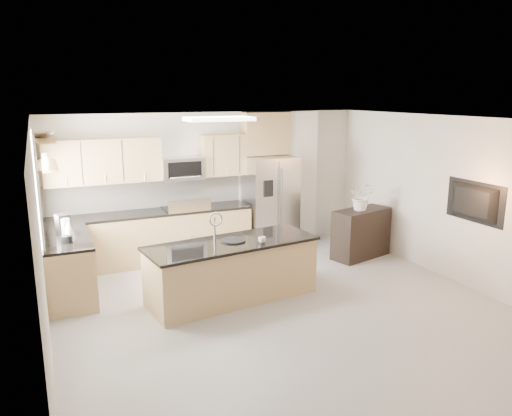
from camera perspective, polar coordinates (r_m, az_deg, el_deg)
name	(u,v)px	position (r m, az deg, el deg)	size (l,w,h in m)	color
floor	(290,315)	(6.93, 3.87, -12.09)	(6.50, 6.50, 0.00)	#A6A39E
ceiling	(293,121)	(6.29, 4.23, 9.90)	(6.00, 6.50, 0.02)	white
wall_back	(211,182)	(9.42, -5.20, 2.94)	(6.00, 0.02, 2.60)	silver
wall_front	(502,327)	(4.08, 26.31, -12.07)	(6.00, 0.02, 2.60)	silver
wall_left	(41,251)	(5.79, -23.38, -4.52)	(0.02, 6.50, 2.60)	silver
wall_right	(464,202)	(8.29, 22.72, 0.60)	(0.02, 6.50, 2.60)	silver
back_counter	(152,236)	(9.00, -11.85, -3.19)	(3.55, 0.66, 1.44)	tan
left_counter	(68,267)	(7.81, -20.65, -6.36)	(0.66, 1.50, 0.92)	tan
range	(186,233)	(9.13, -8.00, -2.80)	(0.76, 0.64, 1.14)	black
upper_cabinets	(141,159)	(8.86, -12.96, 5.46)	(3.50, 0.33, 0.75)	tan
microwave	(182,168)	(9.00, -8.45, 4.51)	(0.76, 0.40, 0.40)	silver
refrigerator	(270,203)	(9.55, 1.61, 0.61)	(0.92, 0.78, 1.78)	silver
partition_column	(300,177)	(10.01, 5.02, 3.53)	(0.60, 0.30, 2.60)	silver
window	(38,189)	(7.51, -23.67, 2.04)	(0.04, 1.15, 1.65)	white
shelf_lower	(46,166)	(7.56, -22.92, 4.48)	(0.30, 1.20, 0.04)	olive
shelf_upper	(43,139)	(7.53, -23.17, 7.27)	(0.30, 1.20, 0.04)	olive
ceiling_fixture	(219,119)	(7.60, -4.24, 10.12)	(1.00, 0.50, 0.06)	white
island	(232,270)	(7.29, -2.74, -7.11)	(2.58, 1.20, 1.28)	tan
credenza	(361,233)	(9.29, 11.91, -2.85)	(1.12, 0.47, 0.89)	black
cup	(262,240)	(7.09, 0.70, -3.65)	(0.11, 0.11, 0.09)	silver
platter	(233,240)	(7.19, -2.64, -3.72)	(0.36, 0.36, 0.02)	black
blender	(66,232)	(7.33, -20.88, -2.63)	(0.15, 0.15, 0.34)	black
kettle	(69,229)	(7.65, -20.62, -2.25)	(0.21, 0.21, 0.26)	silver
coffee_maker	(63,225)	(7.79, -21.23, -1.80)	(0.21, 0.23, 0.30)	black
bowl	(42,134)	(7.55, -23.22, 7.77)	(0.39, 0.39, 0.09)	silver
flower_vase	(362,190)	(9.05, 11.97, 2.06)	(0.67, 0.58, 0.74)	white
television	(471,202)	(8.09, 23.32, 0.61)	(1.08, 0.14, 0.62)	black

